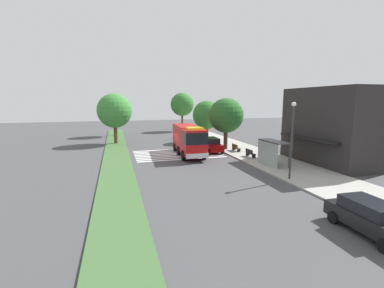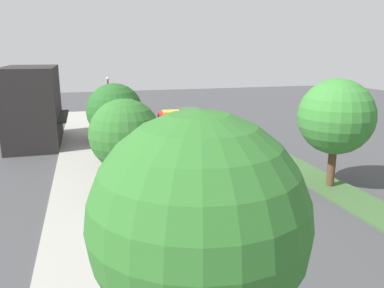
{
  "view_description": "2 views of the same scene",
  "coord_description": "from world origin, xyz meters",
  "px_view_note": "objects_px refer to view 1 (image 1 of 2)",
  "views": [
    {
      "loc": [
        32.3,
        -7.27,
        6.51
      ],
      "look_at": [
        2.03,
        1.51,
        1.39
      ],
      "focal_mm": 24.72,
      "sensor_mm": 36.0,
      "label": 1
    },
    {
      "loc": [
        -31.56,
        9.12,
        9.58
      ],
      "look_at": [
        0.16,
        0.2,
        1.39
      ],
      "focal_mm": 35.74,
      "sensor_mm": 36.0,
      "label": 2
    }
  ],
  "objects_px": {
    "parked_car_east": "(371,217)",
    "sidewalk_tree_center": "(226,116)",
    "sidewalk_tree_far_west": "(182,104)",
    "parked_car_mid": "(212,145)",
    "sidewalk_tree_west": "(207,115)",
    "median_tree_west": "(115,111)",
    "street_lamp": "(292,134)",
    "fire_truck": "(189,139)",
    "median_tree_far_west": "(114,108)",
    "bench_west_of_shelter": "(236,148)",
    "bench_near_shelter": "(250,153)",
    "fire_hydrant": "(207,140)",
    "parked_car_west": "(187,134)",
    "bus_stop_shelter": "(270,148)"
  },
  "relations": [
    {
      "from": "parked_car_east",
      "to": "sidewalk_tree_center",
      "type": "xyz_separation_m",
      "value": [
        -23.1,
        2.2,
        3.76
      ]
    },
    {
      "from": "sidewalk_tree_far_west",
      "to": "sidewalk_tree_center",
      "type": "height_order",
      "value": "sidewalk_tree_far_west"
    },
    {
      "from": "parked_car_mid",
      "to": "sidewalk_tree_west",
      "type": "bearing_deg",
      "value": 167.48
    },
    {
      "from": "sidewalk_tree_center",
      "to": "median_tree_west",
      "type": "distance_m",
      "value": 16.96
    },
    {
      "from": "parked_car_mid",
      "to": "sidewalk_tree_far_west",
      "type": "distance_m",
      "value": 25.02
    },
    {
      "from": "street_lamp",
      "to": "sidewalk_tree_west",
      "type": "xyz_separation_m",
      "value": [
        -21.89,
        0.4,
        0.47
      ]
    },
    {
      "from": "fire_truck",
      "to": "median_tree_far_west",
      "type": "xyz_separation_m",
      "value": [
        -21.27,
        -8.45,
        3.3
      ]
    },
    {
      "from": "fire_truck",
      "to": "sidewalk_tree_west",
      "type": "relative_size",
      "value": 1.41
    },
    {
      "from": "parked_car_mid",
      "to": "bench_west_of_shelter",
      "type": "relative_size",
      "value": 2.89
    },
    {
      "from": "bench_near_shelter",
      "to": "sidewalk_tree_far_west",
      "type": "distance_m",
      "value": 29.83
    },
    {
      "from": "bench_west_of_shelter",
      "to": "bench_near_shelter",
      "type": "bearing_deg",
      "value": 0.0
    },
    {
      "from": "parked_car_east",
      "to": "parked_car_mid",
      "type": "bearing_deg",
      "value": -177.46
    },
    {
      "from": "bench_near_shelter",
      "to": "fire_hydrant",
      "type": "relative_size",
      "value": 2.29
    },
    {
      "from": "parked_car_west",
      "to": "sidewalk_tree_west",
      "type": "distance_m",
      "value": 5.87
    },
    {
      "from": "bench_west_of_shelter",
      "to": "sidewalk_tree_center",
      "type": "relative_size",
      "value": 0.24
    },
    {
      "from": "parked_car_mid",
      "to": "bench_west_of_shelter",
      "type": "xyz_separation_m",
      "value": [
        1.1,
        2.91,
        -0.34
      ]
    },
    {
      "from": "parked_car_east",
      "to": "bench_west_of_shelter",
      "type": "relative_size",
      "value": 2.85
    },
    {
      "from": "bench_near_shelter",
      "to": "fire_truck",
      "type": "bearing_deg",
      "value": -117.99
    },
    {
      "from": "parked_car_east",
      "to": "sidewalk_tree_far_west",
      "type": "relative_size",
      "value": 0.56
    },
    {
      "from": "fire_truck",
      "to": "bench_near_shelter",
      "type": "distance_m",
      "value": 7.4
    },
    {
      "from": "bench_near_shelter",
      "to": "fire_hydrant",
      "type": "height_order",
      "value": "bench_near_shelter"
    },
    {
      "from": "parked_car_west",
      "to": "sidewalk_tree_center",
      "type": "height_order",
      "value": "sidewalk_tree_center"
    },
    {
      "from": "sidewalk_tree_center",
      "to": "parked_car_west",
      "type": "bearing_deg",
      "value": -169.46
    },
    {
      "from": "parked_car_mid",
      "to": "bus_stop_shelter",
      "type": "height_order",
      "value": "bus_stop_shelter"
    },
    {
      "from": "fire_truck",
      "to": "street_lamp",
      "type": "bearing_deg",
      "value": 26.64
    },
    {
      "from": "sidewalk_tree_west",
      "to": "median_tree_far_west",
      "type": "relative_size",
      "value": 0.88
    },
    {
      "from": "bus_stop_shelter",
      "to": "street_lamp",
      "type": "bearing_deg",
      "value": -13.67
    },
    {
      "from": "bench_near_shelter",
      "to": "sidewalk_tree_west",
      "type": "relative_size",
      "value": 0.25
    },
    {
      "from": "parked_car_east",
      "to": "sidewalk_tree_center",
      "type": "relative_size",
      "value": 0.67
    },
    {
      "from": "median_tree_far_west",
      "to": "fire_hydrant",
      "type": "bearing_deg",
      "value": 46.63
    },
    {
      "from": "parked_car_west",
      "to": "parked_car_east",
      "type": "bearing_deg",
      "value": 0.25
    },
    {
      "from": "median_tree_west",
      "to": "fire_hydrant",
      "type": "relative_size",
      "value": 10.79
    },
    {
      "from": "median_tree_west",
      "to": "sidewalk_tree_center",
      "type": "bearing_deg",
      "value": 56.53
    },
    {
      "from": "bench_near_shelter",
      "to": "median_tree_west",
      "type": "height_order",
      "value": "median_tree_west"
    },
    {
      "from": "street_lamp",
      "to": "median_tree_far_west",
      "type": "distance_m",
      "value": 36.18
    },
    {
      "from": "parked_car_west",
      "to": "sidewalk_tree_far_west",
      "type": "relative_size",
      "value": 0.52
    },
    {
      "from": "sidewalk_tree_west",
      "to": "sidewalk_tree_center",
      "type": "distance_m",
      "value": 7.62
    },
    {
      "from": "parked_car_west",
      "to": "median_tree_far_west",
      "type": "xyz_separation_m",
      "value": [
        -7.33,
        -11.94,
        4.45
      ]
    },
    {
      "from": "bus_stop_shelter",
      "to": "sidewalk_tree_west",
      "type": "xyz_separation_m",
      "value": [
        -17.13,
        -0.76,
        2.44
      ]
    },
    {
      "from": "bench_near_shelter",
      "to": "median_tree_far_west",
      "type": "bearing_deg",
      "value": -148.94
    },
    {
      "from": "fire_hydrant",
      "to": "sidewalk_tree_center",
      "type": "bearing_deg",
      "value": 4.56
    },
    {
      "from": "sidewalk_tree_center",
      "to": "fire_hydrant",
      "type": "xyz_separation_m",
      "value": [
        -6.26,
        -0.5,
        -4.13
      ]
    },
    {
      "from": "parked_car_mid",
      "to": "sidewalk_tree_far_west",
      "type": "bearing_deg",
      "value": 177.34
    },
    {
      "from": "parked_car_east",
      "to": "bench_west_of_shelter",
      "type": "xyz_separation_m",
      "value": [
        -21.41,
        2.91,
        -0.27
      ]
    },
    {
      "from": "parked_car_west",
      "to": "street_lamp",
      "type": "distance_m",
      "value": 26.33
    },
    {
      "from": "street_lamp",
      "to": "median_tree_far_west",
      "type": "height_order",
      "value": "median_tree_far_west"
    },
    {
      "from": "bus_stop_shelter",
      "to": "parked_car_east",
      "type": "bearing_deg",
      "value": -12.27
    },
    {
      "from": "bench_near_shelter",
      "to": "sidewalk_tree_center",
      "type": "distance_m",
      "value": 6.87
    },
    {
      "from": "bench_west_of_shelter",
      "to": "median_tree_far_west",
      "type": "height_order",
      "value": "median_tree_far_west"
    },
    {
      "from": "fire_truck",
      "to": "bench_west_of_shelter",
      "type": "xyz_separation_m",
      "value": [
        -0.42,
        6.41,
        -1.45
      ]
    }
  ]
}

